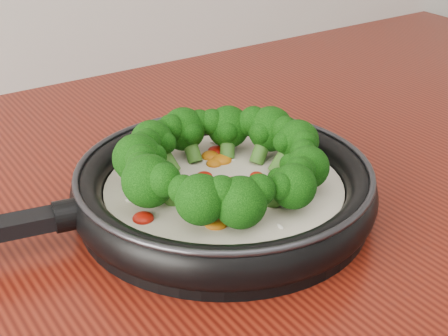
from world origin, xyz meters
TOP-DOWN VIEW (x-y plane):
  - skillet at (-0.02, 1.04)m, footprint 0.49×0.35m

SIDE VIEW (x-z plane):
  - skillet at x=-0.02m, z-range 0.89..0.98m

